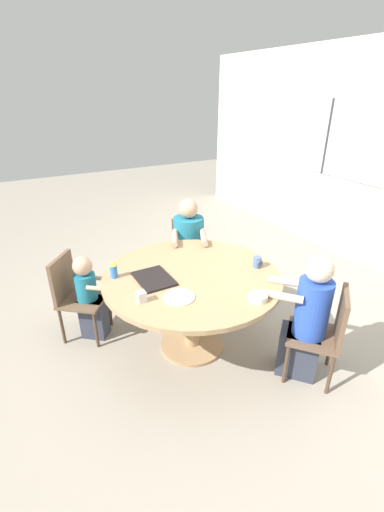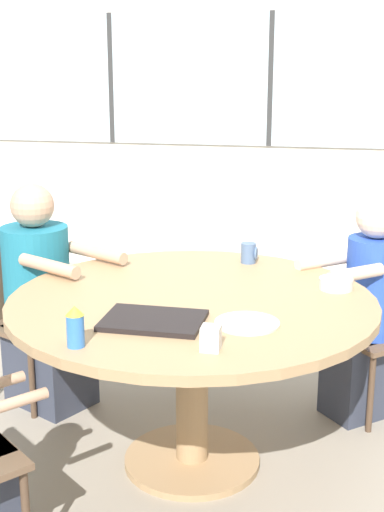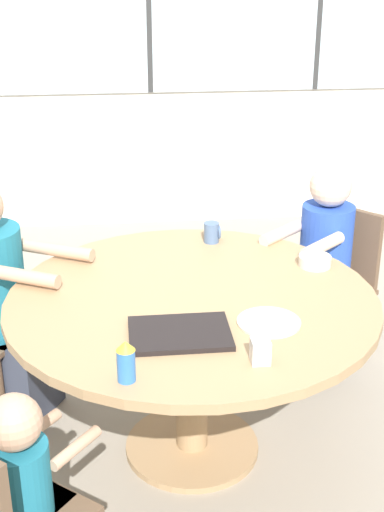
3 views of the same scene
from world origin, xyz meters
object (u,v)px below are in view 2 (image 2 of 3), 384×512
Objects in this scene: chair_for_woman_green_shirt at (22,304)px; milk_carton_small at (211,338)px; coffee_mug at (249,253)px; person_man_blue_shirt at (367,315)px; bowl_white_shallow at (336,284)px; person_woman_green_shirt at (43,308)px; sippy_cup at (75,326)px.

milk_carton_small reaches higher than chair_for_woman_green_shirt.
coffee_mug is (1.18, 0.07, 0.33)m from chair_for_woman_green_shirt.
person_man_blue_shirt reaches higher than coffee_mug.
milk_carton_small is 0.88m from bowl_white_shallow.
person_woman_green_shirt is 1.24m from sippy_cup.
chair_for_woman_green_shirt is 5.67× the size of sippy_cup.
bowl_white_shallow is (-0.16, -0.40, 0.27)m from person_man_blue_shirt.
sippy_cup is 1.73× the size of milk_carton_small.
person_woman_green_shirt is 7.73× the size of sippy_cup.
chair_for_woman_green_shirt is 1.38m from sippy_cup.
person_man_blue_shirt is at bearing 50.46° from sippy_cup.
person_woman_green_shirt reaches higher than milk_carton_small.
chair_for_woman_green_shirt is 5.76× the size of bowl_white_shallow.
person_man_blue_shirt is 0.65m from coffee_mug.
person_woman_green_shirt is (0.15, -0.08, 0.02)m from chair_for_woman_green_shirt.
person_woman_green_shirt reaches higher than coffee_mug.
chair_for_woman_green_shirt is at bearing 123.52° from sippy_cup.
chair_for_woman_green_shirt is 8.50× the size of coffee_mug.
chair_for_woman_green_shirt is 1.62m from milk_carton_small.
bowl_white_shallow is at bearing -38.31° from coffee_mug.
person_man_blue_shirt is 0.51m from bowl_white_shallow.
person_woman_green_shirt is at bearing 56.29° from person_man_blue_shirt.
chair_for_woman_green_shirt reaches higher than bowl_white_shallow.
person_man_blue_shirt is at bearing 123.96° from person_woman_green_shirt.
bowl_white_shallow is (0.41, 0.78, -0.02)m from milk_carton_small.
coffee_mug is at bearing 119.98° from chair_for_woman_green_shirt.
sippy_cup is (-1.02, -1.24, 0.33)m from person_man_blue_shirt.
bowl_white_shallow is (1.45, -0.19, 0.28)m from person_woman_green_shirt.
milk_carton_small reaches higher than bowl_white_shallow.
person_man_blue_shirt is at bearing 120.93° from chair_for_woman_green_shirt.
person_man_blue_shirt reaches higher than milk_carton_small.
milk_carton_small is at bearing 113.50° from person_man_blue_shirt.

